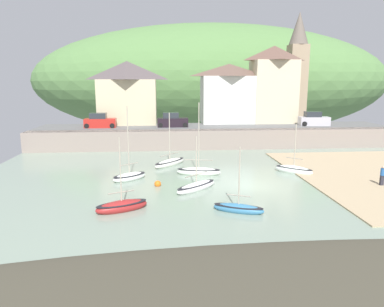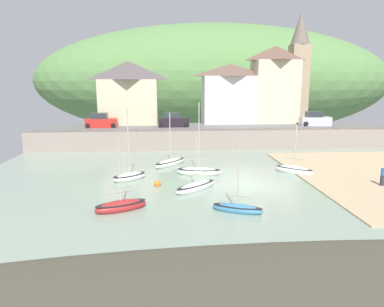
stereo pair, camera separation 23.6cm
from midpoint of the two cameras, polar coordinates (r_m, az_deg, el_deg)
name	(u,v)px [view 2 (the right image)]	position (r m, az deg, el deg)	size (l,w,h in m)	color
ground	(315,231)	(21.56, 19.38, -11.62)	(48.00, 41.00, 0.61)	gray
quay_seawall	(219,137)	(46.24, 4.49, 2.57)	(48.00, 9.40, 2.40)	gray
hillside_backdrop	(215,81)	(83.68, 3.80, 11.46)	(80.00, 44.00, 24.67)	#557F44
waterfront_building_left	(129,92)	(53.14, -9.90, 9.61)	(8.43, 6.19, 8.91)	beige
waterfront_building_centre	(230,93)	(53.77, 6.20, 9.55)	(8.31, 5.16, 8.59)	white
waterfront_building_right	(274,84)	(55.34, 13.15, 10.73)	(6.59, 5.41, 11.18)	beige
church_with_spire	(299,65)	(60.81, 16.78, 13.35)	(3.00, 3.00, 16.73)	tan
sailboat_blue_trim	(121,206)	(24.34, -10.99, -8.21)	(3.71, 2.57, 5.09)	maroon
fishing_boat_green	(294,170)	(34.69, 16.16, -2.54)	(3.30, 3.10, 4.80)	white
sailboat_tall_mast	(237,208)	(23.80, 7.55, -8.66)	(3.44, 2.20, 4.48)	teal
dinghy_open_wooden	(129,176)	(31.64, -9.74, -3.61)	(3.32, 3.02, 6.55)	white
sailboat_white_hull	(199,171)	(32.88, 1.29, -2.85)	(4.19, 1.92, 6.77)	white
sailboat_far_left	(196,187)	(28.23, 0.86, -5.30)	(3.78, 3.52, 4.45)	white
rowboat_small_beached	(170,163)	(36.58, -3.31, -1.45)	(3.70, 4.04, 5.54)	white
parked_car_near_slipway	(101,121)	(49.38, -14.18, 4.98)	(4.12, 1.82, 1.95)	#B3241D
parked_car_by_wall	(173,121)	(48.66, -2.89, 5.22)	(4.15, 1.83, 1.95)	black
parked_car_end_of_row	(315,120)	(52.96, 19.15, 5.11)	(4.21, 1.99, 1.95)	#B8B4BD
person_on_slipway	(383,175)	(32.78, 28.34, -3.04)	(0.34, 0.34, 1.62)	#282833
mooring_buoy	(157,184)	(29.45, -5.31, -4.85)	(0.56, 0.56, 0.56)	orange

